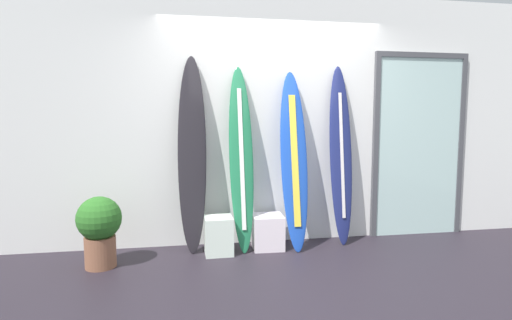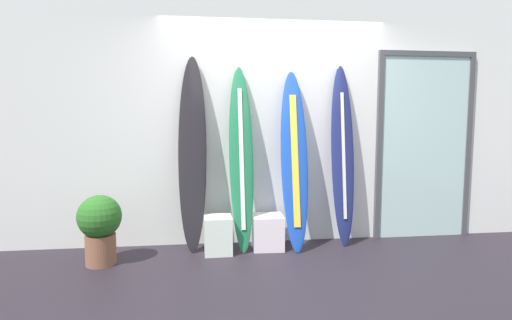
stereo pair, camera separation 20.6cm
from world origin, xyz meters
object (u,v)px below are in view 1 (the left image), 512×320
Objects in this scene: surfboard_emerald at (241,160)px; display_block_left at (219,235)px; glass_door at (419,142)px; potted_plant at (99,227)px; display_block_center at (268,232)px; surfboard_charcoal at (192,155)px; surfboard_cobalt at (294,161)px; surfboard_navy at (341,156)px.

surfboard_emerald is 0.83m from display_block_left.
glass_door is 3.69m from potted_plant.
display_block_center is 1.72m from potted_plant.
display_block_left is 1.17m from potted_plant.
glass_door is (2.18, 0.20, 0.15)m from surfboard_emerald.
display_block_center is (0.28, -0.03, -0.79)m from surfboard_emerald.
display_block_left is 0.58× the size of potted_plant.
surfboard_cobalt is at bearing -4.49° from surfboard_charcoal.
display_block_left is at bearing -174.58° from surfboard_cobalt.
display_block_left is (-1.39, -0.17, -0.79)m from surfboard_navy.
potted_plant is (-1.68, -0.28, 0.21)m from display_block_center.
display_block_center is (-0.85, -0.07, -0.81)m from surfboard_navy.
display_block_left is 0.55m from display_block_center.
potted_plant is at bearing -167.55° from surfboard_emerald.
glass_door is (1.90, 0.23, 0.94)m from display_block_center.
surfboard_navy is 5.11× the size of display_block_left.
display_block_center is at bearing -6.16° from surfboard_emerald.
surfboard_charcoal is 0.52m from surfboard_emerald.
surfboard_cobalt is (1.09, -0.09, -0.07)m from surfboard_charcoal.
surfboard_cobalt is at bearing 5.42° from display_block_left.
glass_door reaches higher than display_block_left.
surfboard_emerald is at bearing -4.49° from surfboard_charcoal.
display_block_left reaches higher than display_block_center.
glass_door is at bearing 3.46° from surfboard_charcoal.
glass_door is 3.21× the size of potted_plant.
display_block_center is 0.17× the size of glass_door.
glass_door is (2.70, 0.16, 0.10)m from surfboard_charcoal.
glass_door is (1.05, 0.16, 0.14)m from surfboard_navy.
surfboard_navy is at bearing 6.76° from display_block_left.
display_block_left is at bearing -172.37° from glass_door.
display_block_center is at bearing -5.08° from surfboard_charcoal.
surfboard_navy is (1.65, 0.00, -0.04)m from surfboard_charcoal.
surfboard_charcoal is 2.71m from glass_door.
surfboard_cobalt is at bearing -4.49° from surfboard_emerald.
surfboard_charcoal is at bearing -179.95° from surfboard_navy.
surfboard_cobalt is 4.92× the size of display_block_left.
glass_door reaches higher than surfboard_charcoal.
surfboard_cobalt is 1.12m from display_block_left.
surfboard_emerald reaches higher than display_block_left.
surfboard_emerald is 1.14m from surfboard_navy.
surfboard_navy is 5.48× the size of display_block_center.
glass_door is at bearing 5.33° from surfboard_emerald.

